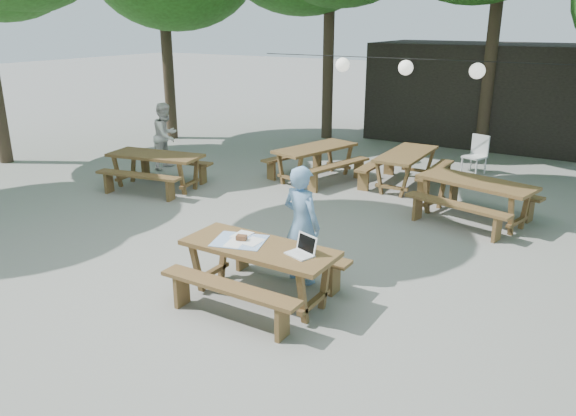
# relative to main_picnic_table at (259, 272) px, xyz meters

# --- Properties ---
(ground) EXTENTS (80.00, 80.00, 0.00)m
(ground) POSITION_rel_main_picnic_table_xyz_m (-0.65, 1.23, -0.39)
(ground) COLOR slate
(ground) RESTS_ON ground
(pavilion) EXTENTS (6.00, 3.00, 2.80)m
(pavilion) POSITION_rel_main_picnic_table_xyz_m (-0.15, 11.73, 1.01)
(pavilion) COLOR black
(pavilion) RESTS_ON ground
(main_picnic_table) EXTENTS (2.00, 1.58, 0.75)m
(main_picnic_table) POSITION_rel_main_picnic_table_xyz_m (0.00, 0.00, 0.00)
(main_picnic_table) COLOR #4D351B
(main_picnic_table) RESTS_ON ground
(picnic_table_nw) EXTENTS (2.15, 1.89, 0.75)m
(picnic_table_nw) POSITION_rel_main_picnic_table_xyz_m (-4.73, 3.03, 0.00)
(picnic_table_nw) COLOR #4D351B
(picnic_table_nw) RESTS_ON ground
(picnic_table_ne) EXTENTS (2.21, 1.97, 0.75)m
(picnic_table_ne) POSITION_rel_main_picnic_table_xyz_m (1.59, 4.48, 0.00)
(picnic_table_ne) COLOR #4D351B
(picnic_table_ne) RESTS_ON ground
(picnic_table_far_w) EXTENTS (2.02, 2.24, 0.75)m
(picnic_table_far_w) POSITION_rel_main_picnic_table_xyz_m (-2.17, 5.41, 0.00)
(picnic_table_far_w) COLOR #4D351B
(picnic_table_far_w) RESTS_ON ground
(picnic_table_far_e) EXTENTS (1.61, 2.01, 0.75)m
(picnic_table_far_e) POSITION_rel_main_picnic_table_xyz_m (-0.24, 5.93, 0.00)
(picnic_table_far_e) COLOR #4D351B
(picnic_table_far_e) RESTS_ON ground
(woman) EXTENTS (0.67, 0.50, 1.65)m
(woman) POSITION_rel_main_picnic_table_xyz_m (0.17, 0.77, 0.43)
(woman) COLOR #719DCF
(woman) RESTS_ON ground
(second_person) EXTENTS (0.71, 0.85, 1.58)m
(second_person) POSITION_rel_main_picnic_table_xyz_m (-5.74, 4.44, 0.40)
(second_person) COLOR silver
(second_person) RESTS_ON ground
(plastic_chair) EXTENTS (0.55, 0.55, 0.90)m
(plastic_chair) POSITION_rel_main_picnic_table_xyz_m (0.77, 7.80, -0.13)
(plastic_chair) COLOR silver
(plastic_chair) RESTS_ON ground
(laptop) EXTENTS (0.40, 0.35, 0.24)m
(laptop) POSITION_rel_main_picnic_table_xyz_m (0.61, 0.06, 0.42)
(laptop) COLOR white
(laptop) RESTS_ON main_picnic_table
(tabletop_clutter) EXTENTS (0.78, 0.71, 0.08)m
(tabletop_clutter) POSITION_rel_main_picnic_table_xyz_m (-0.30, 0.01, 0.37)
(tabletop_clutter) COLOR #3C7ACF
(tabletop_clutter) RESTS_ON main_picnic_table
(paper_lanterns) EXTENTS (9.00, 0.34, 0.38)m
(paper_lanterns) POSITION_rel_main_picnic_table_xyz_m (-0.83, 7.23, 2.02)
(paper_lanterns) COLOR black
(paper_lanterns) RESTS_ON ground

